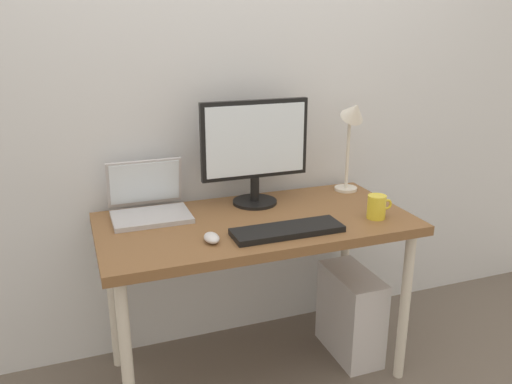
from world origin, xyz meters
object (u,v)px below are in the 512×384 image
object	(u,v)px
desk	(256,235)
laptop	(148,202)
monitor	(255,147)
keyboard	(287,230)
mouse	(212,238)
coffee_mug	(377,207)
desk_lamp	(353,125)
computer_tower	(351,313)

from	to	relation	value
desk	laptop	xyz separation A→B (m)	(-0.41, 0.21, 0.13)
monitor	keyboard	xyz separation A→B (m)	(-0.00, -0.37, -0.25)
mouse	coffee_mug	xyz separation A→B (m)	(0.72, 0.00, 0.03)
desk_lamp	computer_tower	xyz separation A→B (m)	(-0.08, -0.21, -0.86)
monitor	keyboard	bearing A→B (deg)	-90.21
keyboard	desk	bearing A→B (deg)	109.20
monitor	keyboard	size ratio (longest dim) A/B	1.11
desk	computer_tower	world-z (taller)	desk
laptop	mouse	world-z (taller)	laptop
desk_lamp	keyboard	xyz separation A→B (m)	(-0.49, -0.37, -0.31)
desk	coffee_mug	world-z (taller)	coffee_mug
keyboard	mouse	xyz separation A→B (m)	(-0.30, 0.02, 0.01)
desk	mouse	size ratio (longest dim) A/B	14.43
laptop	mouse	size ratio (longest dim) A/B	3.56
laptop	coffee_mug	xyz separation A→B (m)	(0.89, -0.37, -0.01)
desk_lamp	computer_tower	bearing A→B (deg)	-110.53
keyboard	mouse	bearing A→B (deg)	176.56
monitor	desk_lamp	bearing A→B (deg)	0.08
desk_lamp	mouse	bearing A→B (deg)	-155.73
monitor	laptop	xyz separation A→B (m)	(-0.47, 0.02, -0.21)
keyboard	laptop	bearing A→B (deg)	140.54
desk	desk_lamp	xyz separation A→B (m)	(0.55, 0.19, 0.40)
desk_lamp	mouse	world-z (taller)	desk_lamp
keyboard	mouse	world-z (taller)	mouse
laptop	desk_lamp	distance (m)	1.00
monitor	laptop	bearing A→B (deg)	177.89
coffee_mug	computer_tower	distance (m)	0.60
laptop	computer_tower	xyz separation A→B (m)	(0.88, -0.23, -0.59)
desk_lamp	mouse	size ratio (longest dim) A/B	5.09
keyboard	mouse	distance (m)	0.30
desk_lamp	coffee_mug	bearing A→B (deg)	-101.38
computer_tower	desk_lamp	bearing A→B (deg)	69.47
desk	mouse	world-z (taller)	mouse
desk	computer_tower	bearing A→B (deg)	-2.84
coffee_mug	keyboard	bearing A→B (deg)	-176.87
desk	monitor	distance (m)	0.39
desk_lamp	coffee_mug	xyz separation A→B (m)	(-0.07, -0.35, -0.28)
laptop	desk_lamp	bearing A→B (deg)	-1.00
computer_tower	desk	bearing A→B (deg)	177.16
desk	monitor	bearing A→B (deg)	71.16
laptop	mouse	distance (m)	0.41
monitor	mouse	distance (m)	0.53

